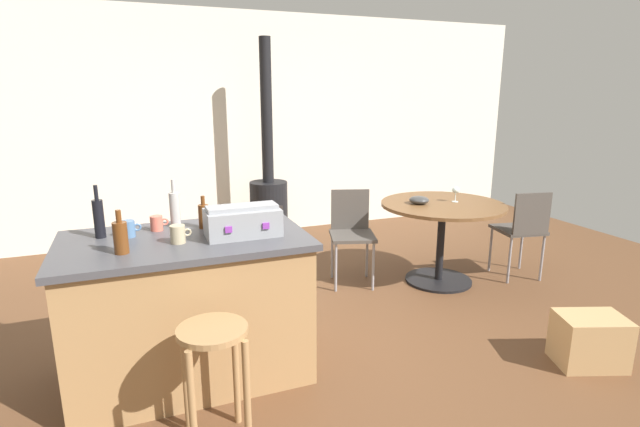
# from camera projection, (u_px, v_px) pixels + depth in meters

# --- Properties ---
(ground_plane) EXTENTS (8.80, 8.80, 0.00)m
(ground_plane) POSITION_uv_depth(u_px,v_px,m) (324.00, 340.00, 3.53)
(ground_plane) COLOR brown
(back_wall) EXTENTS (8.00, 0.10, 2.70)m
(back_wall) POSITION_uv_depth(u_px,v_px,m) (233.00, 127.00, 5.92)
(back_wall) COLOR silver
(back_wall) RESTS_ON ground_plane
(kitchen_island) EXTENTS (1.45, 0.86, 0.91)m
(kitchen_island) POSITION_uv_depth(u_px,v_px,m) (189.00, 307.00, 3.01)
(kitchen_island) COLOR #A37A4C
(kitchen_island) RESTS_ON ground_plane
(wooden_stool) EXTENTS (0.35, 0.35, 0.65)m
(wooden_stool) POSITION_uv_depth(u_px,v_px,m) (214.00, 359.00, 2.38)
(wooden_stool) COLOR #A37A4C
(wooden_stool) RESTS_ON ground_plane
(dining_table) EXTENTS (1.13, 1.13, 0.77)m
(dining_table) POSITION_uv_depth(u_px,v_px,m) (442.00, 222.00, 4.49)
(dining_table) COLOR black
(dining_table) RESTS_ON ground_plane
(folding_chair_near) EXTENTS (0.47, 0.47, 0.87)m
(folding_chair_near) POSITION_uv_depth(u_px,v_px,m) (523.00, 227.00, 4.59)
(folding_chair_near) COLOR #47423D
(folding_chair_near) RESTS_ON ground_plane
(folding_chair_far) EXTENTS (0.50, 0.50, 0.87)m
(folding_chair_far) POSITION_uv_depth(u_px,v_px,m) (351.00, 229.00, 4.52)
(folding_chair_far) COLOR #47423D
(folding_chair_far) RESTS_ON ground_plane
(wood_stove) EXTENTS (0.44, 0.45, 2.35)m
(wood_stove) POSITION_uv_depth(u_px,v_px,m) (269.00, 197.00, 5.67)
(wood_stove) COLOR black
(wood_stove) RESTS_ON ground_plane
(toolbox) EXTENTS (0.44, 0.26, 0.19)m
(toolbox) POSITION_uv_depth(u_px,v_px,m) (243.00, 221.00, 2.92)
(toolbox) COLOR gray
(toolbox) RESTS_ON kitchen_island
(bottle_0) EXTENTS (0.08, 0.08, 0.24)m
(bottle_0) POSITION_uv_depth(u_px,v_px,m) (121.00, 237.00, 2.59)
(bottle_0) COLOR #603314
(bottle_0) RESTS_ON kitchen_island
(bottle_1) EXTENTS (0.07, 0.07, 0.31)m
(bottle_1) POSITION_uv_depth(u_px,v_px,m) (175.00, 208.00, 3.11)
(bottle_1) COLOR #B7B2AD
(bottle_1) RESTS_ON kitchen_island
(bottle_2) EXTENTS (0.06, 0.06, 0.32)m
(bottle_2) POSITION_uv_depth(u_px,v_px,m) (99.00, 218.00, 2.87)
(bottle_2) COLOR black
(bottle_2) RESTS_ON kitchen_island
(bottle_3) EXTENTS (0.07, 0.07, 0.21)m
(bottle_3) POSITION_uv_depth(u_px,v_px,m) (204.00, 216.00, 3.09)
(bottle_3) COLOR #603314
(bottle_3) RESTS_ON kitchen_island
(cup_0) EXTENTS (0.11, 0.08, 0.09)m
(cup_0) POSITION_uv_depth(u_px,v_px,m) (157.00, 223.00, 3.04)
(cup_0) COLOR #DB6651
(cup_0) RESTS_ON kitchen_island
(cup_1) EXTENTS (0.12, 0.09, 0.10)m
(cup_1) POSITION_uv_depth(u_px,v_px,m) (178.00, 234.00, 2.78)
(cup_1) COLOR tan
(cup_1) RESTS_ON kitchen_island
(cup_2) EXTENTS (0.11, 0.08, 0.11)m
(cup_2) POSITION_uv_depth(u_px,v_px,m) (219.00, 216.00, 3.19)
(cup_2) COLOR #383838
(cup_2) RESTS_ON kitchen_island
(cup_3) EXTENTS (0.12, 0.08, 0.10)m
(cup_3) POSITION_uv_depth(u_px,v_px,m) (129.00, 229.00, 2.90)
(cup_3) COLOR #4C7099
(cup_3) RESTS_ON kitchen_island
(wine_glass) EXTENTS (0.07, 0.07, 0.14)m
(wine_glass) POSITION_uv_depth(u_px,v_px,m) (456.00, 191.00, 4.49)
(wine_glass) COLOR silver
(wine_glass) RESTS_ON dining_table
(serving_bowl) EXTENTS (0.18, 0.18, 0.07)m
(serving_bowl) POSITION_uv_depth(u_px,v_px,m) (419.00, 200.00, 4.43)
(serving_bowl) COLOR #383838
(serving_bowl) RESTS_ON dining_table
(cardboard_box) EXTENTS (0.49, 0.42, 0.34)m
(cardboard_box) POSITION_uv_depth(u_px,v_px,m) (590.00, 340.00, 3.18)
(cardboard_box) COLOR tan
(cardboard_box) RESTS_ON ground_plane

